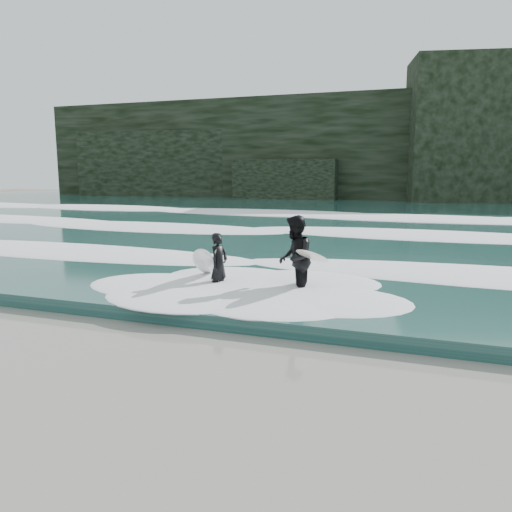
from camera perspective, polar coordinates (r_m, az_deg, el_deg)
The scene contains 8 objects.
ground at distance 8.07m, azimuth -26.52°, elevation -12.70°, with size 120.00×120.00×0.00m, color #7D614D.
sea at distance 34.64m, azimuth 10.38°, elevation 4.93°, with size 90.00×52.00×0.30m, color #1D4642.
headland at distance 51.42m, azimuth 13.70°, elevation 11.74°, with size 70.00×9.00×10.00m, color black.
foam_near at distance 15.34m, azimuth -1.85°, elevation 0.18°, with size 60.00×3.20×0.20m, color white.
foam_mid at distance 21.94m, azimuth 4.86°, elevation 3.08°, with size 60.00×4.00×0.24m, color white.
foam_far at distance 30.69m, azimuth 9.18°, elevation 4.93°, with size 60.00×4.80×0.30m, color white.
surfer_left at distance 11.85m, azimuth -4.70°, elevation -0.91°, with size 1.19×1.86×1.51m.
surfer_right at distance 11.30m, azimuth 4.57°, elevation -0.28°, with size 1.20×1.85×1.96m.
Camera 1 is at (5.54, -5.08, 2.94)m, focal length 35.00 mm.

